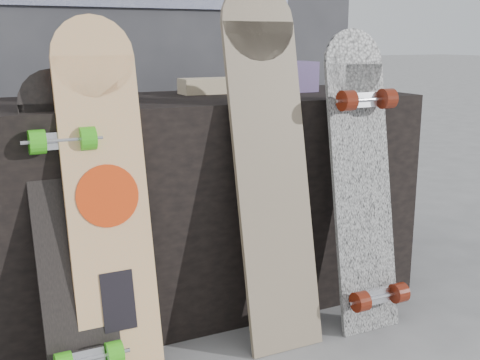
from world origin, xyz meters
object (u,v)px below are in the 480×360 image
vendor_table (201,201)px  skateboard_dark (70,227)px  longboard_cascadia (363,178)px  longboard_celtic (270,155)px  longboard_geisha (106,191)px

vendor_table → skateboard_dark: bearing=-147.7°
longboard_cascadia → skateboard_dark: size_ratio=1.13×
skateboard_dark → longboard_celtic: bearing=-1.3°
longboard_cascadia → longboard_geisha: bearing=174.8°
vendor_table → longboard_celtic: 0.45m
vendor_table → skateboard_dark: size_ratio=1.73×
longboard_geisha → longboard_celtic: size_ratio=0.91×
vendor_table → skateboard_dark: skateboard_dark is taller
longboard_celtic → longboard_cascadia: longboard_celtic is taller
longboard_celtic → longboard_cascadia: 0.35m
longboard_geisha → longboard_cascadia: longboard_geisha is taller
vendor_table → longboard_geisha: (-0.44, -0.35, 0.17)m
longboard_cascadia → skateboard_dark: longboard_cascadia is taller
vendor_table → longboard_geisha: 0.59m
longboard_celtic → skateboard_dark: size_ratio=1.29×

